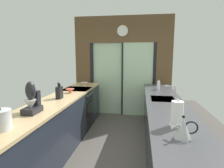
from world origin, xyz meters
The scene contains 14 objects.
ground_plane centered at (0.00, 0.60, -0.01)m, with size 5.04×7.60×0.02m, color #4C4742.
back_wall_unit centered at (0.00, 2.40, 1.52)m, with size 2.64×0.12×2.70m.
left_counter_run centered at (-0.91, 0.13, 0.47)m, with size 0.62×3.80×0.92m.
right_counter_run centered at (0.91, 0.30, 0.46)m, with size 0.62×3.80×0.92m.
sink_faucet centered at (1.05, 0.55, 1.08)m, with size 0.19×0.02×0.23m.
oven_range centered at (-0.91, 1.25, 0.46)m, with size 0.60×0.60×0.92m.
mixing_bowl_near centered at (-0.89, 0.78, 0.97)m, with size 0.17×0.17×0.08m.
mixing_bowl_far centered at (-0.89, 1.74, 0.96)m, with size 0.19×0.19×0.08m.
knife_block centered at (-0.89, 0.29, 1.03)m, with size 0.08×0.14×0.28m.
stand_mixer centered at (-0.89, -0.54, 1.08)m, with size 0.17×0.27×0.42m.
stock_pot centered at (-0.89, -1.10, 1.02)m, with size 0.21×0.21×0.23m.
kettle centered at (0.89, -1.03, 1.02)m, with size 0.24×0.15×0.22m.
soap_bottle centered at (0.89, 1.42, 1.02)m, with size 0.07×0.07×0.23m.
paper_towel_roll centered at (0.89, -0.73, 1.06)m, with size 0.14×0.14×0.30m.
Camera 1 is at (0.50, -2.71, 1.67)m, focal length 29.95 mm.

